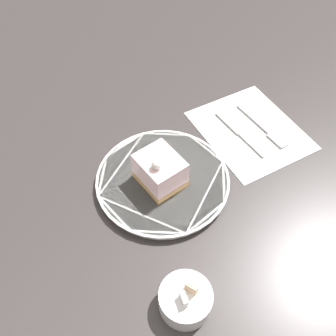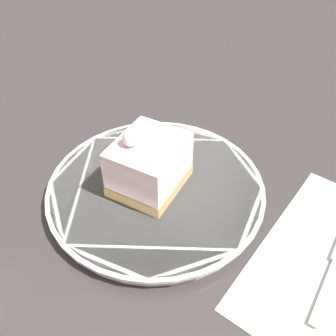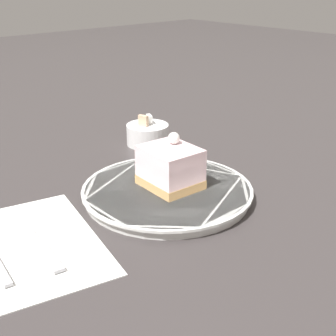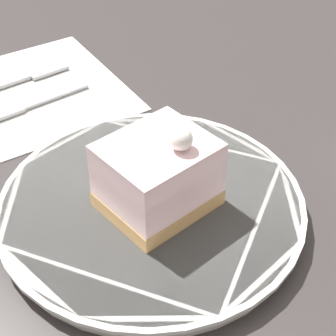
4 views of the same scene
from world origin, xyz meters
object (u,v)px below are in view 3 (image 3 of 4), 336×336
cake_slice (170,167)px  plate (167,191)px  knife (41,246)px  sugar_bowl (148,134)px

cake_slice → plate: bearing=-166.4°
plate → knife: size_ratio=1.65×
plate → cake_slice: 0.04m
cake_slice → knife: size_ratio=0.57×
knife → sugar_bowl: size_ratio=1.90×
plate → sugar_bowl: size_ratio=3.13×
plate → sugar_bowl: 0.25m
sugar_bowl → plate: bearing=-122.9°
knife → sugar_bowl: bearing=39.4°
plate → sugar_bowl: bearing=57.1°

